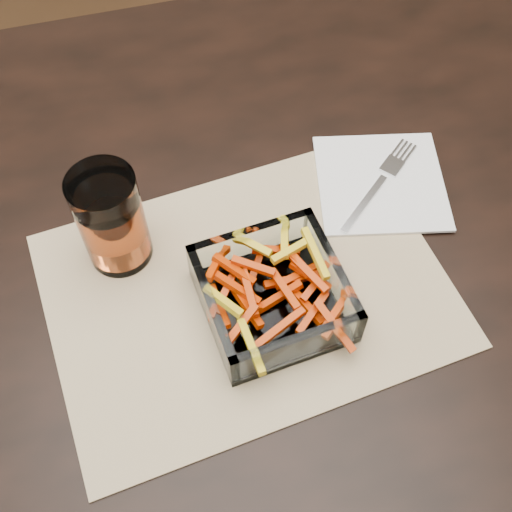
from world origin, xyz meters
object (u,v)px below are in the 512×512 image
Objects in this scene: tumbler at (112,222)px; fork at (380,182)px; glass_bowl at (273,296)px; dining_table at (258,256)px.

tumbler is 0.34m from fork.
tumbler reaches higher than glass_bowl.
glass_bowl is 0.23m from fork.
tumbler reaches higher than dining_table.
fork is at bearing 36.25° from glass_bowl.
glass_bowl is 1.14× the size of fork.
dining_table is 0.19m from fork.
dining_table is 12.15× the size of tumbler.
dining_table is 9.79× the size of glass_bowl.
glass_bowl is 1.24× the size of tumbler.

